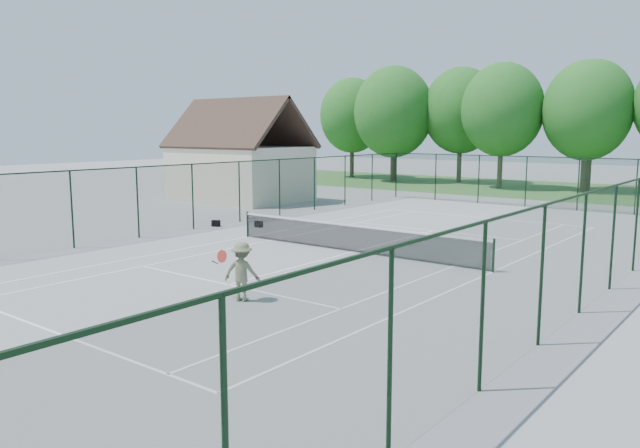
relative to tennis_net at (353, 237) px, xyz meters
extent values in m
plane|color=gray|center=(0.00, 0.00, -0.58)|extent=(140.00, 140.00, 0.00)
cube|color=#3E7431|center=(0.00, 30.00, -0.57)|extent=(80.00, 16.00, 0.01)
cube|color=white|center=(0.00, 11.88, -0.57)|extent=(10.97, 0.08, 0.01)
cube|color=white|center=(0.00, -11.88, -0.57)|extent=(10.97, 0.08, 0.01)
cube|color=white|center=(0.00, 6.40, -0.57)|extent=(8.23, 0.08, 0.01)
cube|color=white|center=(0.00, -6.40, -0.57)|extent=(8.23, 0.08, 0.01)
cube|color=white|center=(5.49, 0.00, -0.57)|extent=(0.08, 23.77, 0.01)
cube|color=white|center=(-5.49, 0.00, -0.57)|extent=(0.08, 23.77, 0.01)
cube|color=white|center=(4.12, 0.00, -0.57)|extent=(0.08, 23.77, 0.01)
cube|color=white|center=(-4.12, 0.00, -0.57)|extent=(0.08, 23.77, 0.01)
cube|color=white|center=(0.00, 0.00, -0.57)|extent=(0.08, 12.80, 0.01)
cylinder|color=black|center=(-5.50, 0.00, -0.03)|extent=(0.08, 0.08, 1.10)
cylinder|color=black|center=(5.50, 0.00, -0.03)|extent=(0.08, 0.08, 1.10)
cube|color=black|center=(0.00, 0.00, -0.08)|extent=(11.00, 0.02, 0.96)
cube|color=white|center=(0.00, 0.00, 0.42)|extent=(11.00, 0.05, 0.07)
cube|color=#193622|center=(0.00, 18.00, 0.92)|extent=(18.00, 0.02, 3.00)
cube|color=#193622|center=(9.00, 0.00, 0.92)|extent=(0.02, 36.00, 3.00)
cube|color=#193622|center=(-9.00, 0.00, 0.92)|extent=(0.02, 36.00, 3.00)
cube|color=black|center=(0.00, 18.00, 2.42)|extent=(18.00, 0.05, 0.05)
cube|color=black|center=(9.00, 0.00, 2.42)|extent=(0.05, 36.00, 0.05)
cube|color=black|center=(-9.00, 0.00, 2.42)|extent=(0.05, 36.00, 0.05)
cube|color=#F0E4C3|center=(-16.00, 10.00, 1.17)|extent=(8.00, 6.00, 3.50)
cube|color=#432E24|center=(-16.00, 11.50, 4.42)|extent=(8.60, 3.27, 3.27)
cube|color=#432E24|center=(-16.00, 8.50, 4.42)|extent=(8.60, 3.27, 3.27)
cylinder|color=#453621|center=(-16.50, 30.00, 1.52)|extent=(0.40, 0.40, 4.20)
ellipsoid|color=#286E24|center=(-16.50, 30.00, 5.42)|extent=(6.40, 6.40, 7.40)
cylinder|color=#453621|center=(0.00, 30.00, 1.52)|extent=(0.40, 0.40, 4.20)
ellipsoid|color=#286E24|center=(0.00, 30.00, 5.42)|extent=(6.40, 6.40, 7.40)
cube|color=black|center=(-8.76, 1.17, -0.42)|extent=(0.43, 0.34, 0.30)
cube|color=black|center=(-7.02, 2.28, -0.43)|extent=(0.39, 0.26, 0.29)
imported|color=#616847|center=(1.57, -7.37, 0.22)|extent=(1.17, 0.91, 1.59)
sphere|color=#B3D836|center=(2.78, -6.97, 0.26)|extent=(0.07, 0.07, 0.07)
camera|label=1|loc=(13.17, -18.86, 3.92)|focal=35.00mm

